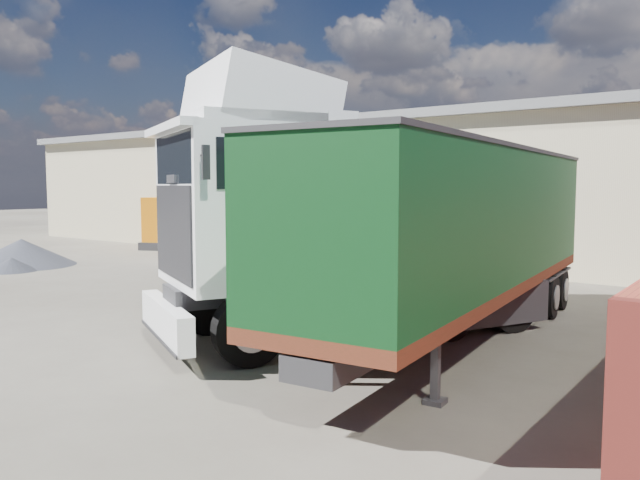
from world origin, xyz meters
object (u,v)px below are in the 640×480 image
Objects in this scene: bare_tree at (216,105)px; box_trailer at (463,224)px; tractor_unit at (295,229)px; panel_van at (212,235)px; orange_skip at (188,226)px.

bare_tree is 31.62m from box_trailer.
bare_tree is 30.89m from tractor_unit.
panel_van is at bearing -44.72° from bare_tree.
bare_tree is 15.09m from orange_skip.
bare_tree is at bearing 151.25° from panel_van.
orange_skip is at bearing 169.62° from panel_van.
bare_tree is 2.18× the size of panel_van.
box_trailer is 2.47× the size of orange_skip.
box_trailer is 14.79m from panel_van.
orange_skip is (-3.19, 1.58, 0.12)m from panel_van.
tractor_unit is 1.75× the size of orange_skip.
box_trailer is at bearing 63.96° from tractor_unit.
box_trailer is (25.12, -18.29, -5.83)m from bare_tree.
bare_tree reaches higher than orange_skip.
orange_skip is at bearing 148.24° from box_trailer.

